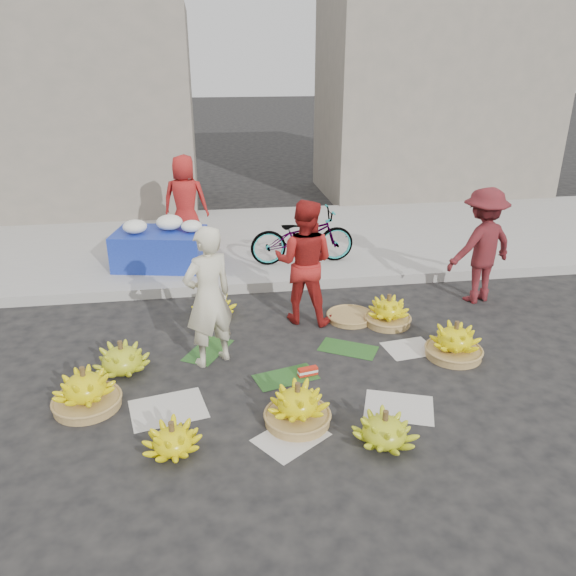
{
  "coord_description": "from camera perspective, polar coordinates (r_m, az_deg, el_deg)",
  "views": [
    {
      "loc": [
        -0.83,
        -5.22,
        3.16
      ],
      "look_at": [
        0.04,
        0.55,
        0.7
      ],
      "focal_mm": 35.0,
      "sensor_mm": 36.0,
      "label": 1
    }
  ],
  "objects": [
    {
      "name": "incense_stack",
      "position": [
        5.99,
        2.02,
        -8.47
      ],
      "size": [
        0.22,
        0.11,
        0.09
      ],
      "primitive_type": "cube",
      "rotation": [
        0.0,
        0.0,
        0.21
      ],
      "color": "red",
      "rests_on": "ground"
    },
    {
      "name": "vendor_red",
      "position": [
        6.89,
        1.65,
        2.64
      ],
      "size": [
        0.93,
        0.84,
        1.56
      ],
      "primitive_type": "imported",
      "rotation": [
        0.0,
        0.0,
        2.75
      ],
      "color": "red",
      "rests_on": "ground"
    },
    {
      "name": "banana_bunch_6",
      "position": [
        6.25,
        -16.52,
        -6.87
      ],
      "size": [
        0.77,
        0.77,
        0.37
      ],
      "rotation": [
        0.0,
        0.0,
        0.41
      ],
      "color": "#95AF19",
      "rests_on": "ground"
    },
    {
      "name": "banana_bunch_2",
      "position": [
        5.23,
        0.97,
        -11.9
      ],
      "size": [
        0.63,
        0.63,
        0.42
      ],
      "rotation": [
        0.0,
        0.0,
        -0.25
      ],
      "color": "olive",
      "rests_on": "ground"
    },
    {
      "name": "banana_bunch_5",
      "position": [
        7.12,
        10.14,
        -2.39
      ],
      "size": [
        0.56,
        0.56,
        0.4
      ],
      "rotation": [
        0.0,
        0.0,
        -0.17
      ],
      "color": "olive",
      "rests_on": "ground"
    },
    {
      "name": "newspaper_scatter",
      "position": [
        5.5,
        1.76,
        -12.21
      ],
      "size": [
        3.2,
        1.8,
        0.0
      ],
      "primitive_type": null,
      "color": "beige",
      "rests_on": "ground"
    },
    {
      "name": "building_right",
      "position": [
        13.99,
        14.72,
        19.46
      ],
      "size": [
        5.0,
        3.0,
        5.0
      ],
      "primitive_type": "cube",
      "color": "gray",
      "rests_on": "sidewalk"
    },
    {
      "name": "banana_bunch_7",
      "position": [
        7.32,
        -7.57,
        -1.66
      ],
      "size": [
        0.57,
        0.57,
        0.34
      ],
      "rotation": [
        0.0,
        0.0,
        0.08
      ],
      "color": "yellow",
      "rests_on": "ground"
    },
    {
      "name": "banana_bunch_3",
      "position": [
        5.07,
        9.77,
        -14.02
      ],
      "size": [
        0.67,
        0.67,
        0.34
      ],
      "rotation": [
        0.0,
        0.0,
        0.3
      ],
      "color": "#95AF19",
      "rests_on": "ground"
    },
    {
      "name": "basket_spare",
      "position": [
        7.22,
        6.31,
        -2.95
      ],
      "size": [
        0.69,
        0.69,
        0.07
      ],
      "primitive_type": "cylinder",
      "rotation": [
        0.0,
        0.0,
        0.23
      ],
      "color": "olive",
      "rests_on": "ground"
    },
    {
      "name": "sidewalk",
      "position": [
        10.05,
        -3.39,
        4.84
      ],
      "size": [
        40.0,
        4.0,
        0.12
      ],
      "primitive_type": "cube",
      "color": "#9A9791",
      "rests_on": "ground"
    },
    {
      "name": "banana_bunch_1",
      "position": [
        5.02,
        -11.64,
        -14.84
      ],
      "size": [
        0.61,
        0.61,
        0.3
      ],
      "rotation": [
        0.0,
        0.0,
        -0.41
      ],
      "color": "yellow",
      "rests_on": "ground"
    },
    {
      "name": "building_left",
      "position": [
        12.87,
        -23.71,
        15.86
      ],
      "size": [
        6.0,
        3.0,
        4.0
      ],
      "primitive_type": "cube",
      "color": "gray",
      "rests_on": "sidewalk"
    },
    {
      "name": "flower_vendor",
      "position": [
        9.57,
        -10.4,
        8.7
      ],
      "size": [
        0.82,
        0.61,
        1.52
      ],
      "primitive_type": "imported",
      "rotation": [
        0.0,
        0.0,
        2.96
      ],
      "color": "red",
      "rests_on": "sidewalk"
    },
    {
      "name": "banana_bunch_4",
      "position": [
        6.55,
        16.58,
        -5.24
      ],
      "size": [
        0.64,
        0.64,
        0.43
      ],
      "rotation": [
        0.0,
        0.0,
        -0.21
      ],
      "color": "olive",
      "rests_on": "ground"
    },
    {
      "name": "flower_table",
      "position": [
        8.76,
        -12.82,
        4.16
      ],
      "size": [
        1.46,
        1.07,
        0.77
      ],
      "rotation": [
        0.0,
        0.0,
        -0.2
      ],
      "color": "#172B98",
      "rests_on": "sidewalk"
    },
    {
      "name": "man_striped",
      "position": [
        7.91,
        19.07,
        4.07
      ],
      "size": [
        1.14,
        0.86,
        1.56
      ],
      "primitive_type": "imported",
      "rotation": [
        0.0,
        0.0,
        3.45
      ],
      "color": "maroon",
      "rests_on": "ground"
    },
    {
      "name": "ground",
      "position": [
        6.16,
        0.44,
        -8.01
      ],
      "size": [
        80.0,
        80.0,
        0.0
      ],
      "primitive_type": "plane",
      "color": "black",
      "rests_on": "ground"
    },
    {
      "name": "vendor_cream",
      "position": [
        5.97,
        -8.09,
        -0.93
      ],
      "size": [
        0.68,
        0.6,
        1.56
      ],
      "primitive_type": "imported",
      "rotation": [
        0.0,
        0.0,
        3.64
      ],
      "color": "beige",
      "rests_on": "ground"
    },
    {
      "name": "grey_bucket",
      "position": [
        8.75,
        -15.76,
        2.97
      ],
      "size": [
        0.34,
        0.34,
        0.39
      ],
      "primitive_type": "cylinder",
      "color": "slate",
      "rests_on": "sidewalk"
    },
    {
      "name": "bicycle",
      "position": [
        8.66,
        1.46,
        5.26
      ],
      "size": [
        0.62,
        1.63,
        0.85
      ],
      "primitive_type": "imported",
      "rotation": [
        0.0,
        0.0,
        1.61
      ],
      "color": "gray",
      "rests_on": "sidewalk"
    },
    {
      "name": "curb",
      "position": [
        8.08,
        -1.99,
        0.39
      ],
      "size": [
        40.0,
        0.25,
        0.15
      ],
      "primitive_type": "cube",
      "color": "#9A9791",
      "rests_on": "ground"
    },
    {
      "name": "banana_bunch_0",
      "position": [
        5.76,
        -19.89,
        -9.75
      ],
      "size": [
        0.69,
        0.69,
        0.44
      ],
      "rotation": [
        0.0,
        0.0,
        0.31
      ],
      "color": "olive",
      "rests_on": "ground"
    },
    {
      "name": "banana_leaves",
      "position": [
        6.32,
        -0.75,
        -7.13
      ],
      "size": [
        2.0,
        1.0,
        0.0
      ],
      "primitive_type": null,
      "color": "#1C4B19",
      "rests_on": "ground"
    }
  ]
}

